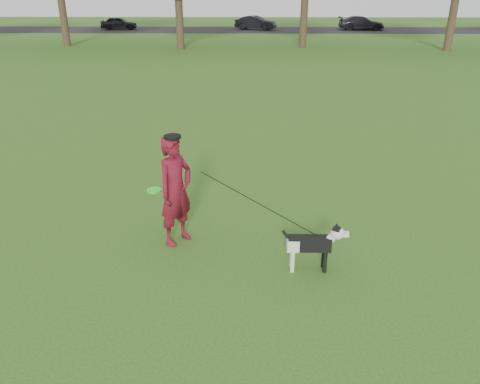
{
  "coord_description": "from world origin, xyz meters",
  "views": [
    {
      "loc": [
        0.56,
        -6.04,
        3.75
      ],
      "look_at": [
        0.42,
        0.3,
        0.95
      ],
      "focal_mm": 35.0,
      "sensor_mm": 36.0,
      "label": 1
    }
  ],
  "objects_px": {
    "car_left": "(119,23)",
    "man": "(176,191)",
    "car_right": "(361,23)",
    "car_mid": "(256,23)",
    "dog": "(315,242)"
  },
  "relations": [
    {
      "from": "car_left",
      "to": "dog",
      "type": "bearing_deg",
      "value": -167.6
    },
    {
      "from": "dog",
      "to": "car_left",
      "type": "relative_size",
      "value": 0.29
    },
    {
      "from": "man",
      "to": "car_mid",
      "type": "height_order",
      "value": "man"
    },
    {
      "from": "car_right",
      "to": "man",
      "type": "bearing_deg",
      "value": 165.52
    },
    {
      "from": "car_left",
      "to": "man",
      "type": "bearing_deg",
      "value": -169.98
    },
    {
      "from": "car_right",
      "to": "car_mid",
      "type": "bearing_deg",
      "value": 91.5
    },
    {
      "from": "dog",
      "to": "car_right",
      "type": "xyz_separation_m",
      "value": [
        9.26,
        40.29,
        0.18
      ]
    },
    {
      "from": "dog",
      "to": "car_left",
      "type": "bearing_deg",
      "value": 108.25
    },
    {
      "from": "car_left",
      "to": "car_mid",
      "type": "xyz_separation_m",
      "value": [
        12.78,
        0.0,
        0.05
      ]
    },
    {
      "from": "car_mid",
      "to": "dog",
      "type": "bearing_deg",
      "value": -161.16
    },
    {
      "from": "man",
      "to": "car_right",
      "type": "height_order",
      "value": "man"
    },
    {
      "from": "man",
      "to": "dog",
      "type": "relative_size",
      "value": 1.82
    },
    {
      "from": "dog",
      "to": "car_mid",
      "type": "xyz_separation_m",
      "value": [
        -0.5,
        40.29,
        0.19
      ]
    },
    {
      "from": "car_mid",
      "to": "car_left",
      "type": "bearing_deg",
      "value": 108.12
    },
    {
      "from": "man",
      "to": "car_mid",
      "type": "distance_m",
      "value": 39.54
    }
  ]
}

